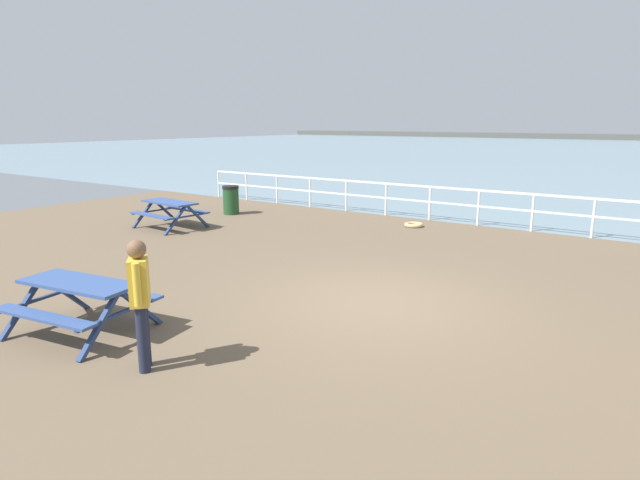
{
  "coord_description": "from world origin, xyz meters",
  "views": [
    {
      "loc": [
        4.05,
        -7.62,
        3.04
      ],
      "look_at": [
        -1.53,
        0.54,
        0.8
      ],
      "focal_mm": 29.51,
      "sensor_mm": 36.0,
      "label": 1
    }
  ],
  "objects_px": {
    "picnic_table_mid_centre": "(170,208)",
    "litter_bin": "(231,200)",
    "visitor": "(140,297)",
    "picnic_table_far_left": "(80,294)"
  },
  "relations": [
    {
      "from": "litter_bin",
      "to": "visitor",
      "type": "bearing_deg",
      "value": -51.67
    },
    {
      "from": "picnic_table_mid_centre",
      "to": "picnic_table_far_left",
      "type": "distance_m",
      "value": 7.83
    },
    {
      "from": "picnic_table_mid_centre",
      "to": "picnic_table_far_left",
      "type": "xyz_separation_m",
      "value": [
        5.11,
        -5.94,
        0.0
      ]
    },
    {
      "from": "picnic_table_mid_centre",
      "to": "visitor",
      "type": "xyz_separation_m",
      "value": [
        6.85,
        -6.18,
        0.36
      ]
    },
    {
      "from": "picnic_table_mid_centre",
      "to": "litter_bin",
      "type": "bearing_deg",
      "value": 98.11
    },
    {
      "from": "litter_bin",
      "to": "picnic_table_mid_centre",
      "type": "bearing_deg",
      "value": -86.51
    },
    {
      "from": "picnic_table_mid_centre",
      "to": "litter_bin",
      "type": "xyz_separation_m",
      "value": [
        -0.16,
        2.7,
        -0.1
      ]
    },
    {
      "from": "picnic_table_far_left",
      "to": "visitor",
      "type": "xyz_separation_m",
      "value": [
        1.74,
        -0.24,
        0.36
      ]
    },
    {
      "from": "visitor",
      "to": "litter_bin",
      "type": "height_order",
      "value": "visitor"
    },
    {
      "from": "visitor",
      "to": "picnic_table_mid_centre",
      "type": "bearing_deg",
      "value": 90.65
    }
  ]
}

